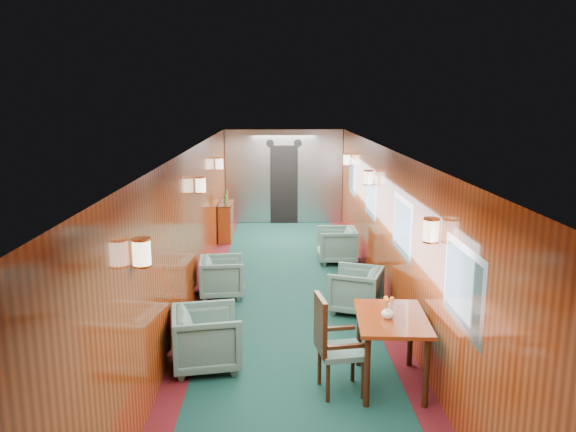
{
  "coord_description": "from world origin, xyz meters",
  "views": [
    {
      "loc": [
        -0.21,
        -8.32,
        3.13
      ],
      "look_at": [
        0.0,
        1.18,
        1.15
      ],
      "focal_mm": 35.0,
      "sensor_mm": 36.0,
      "label": 1
    }
  ],
  "objects_px": {
    "credenza": "(226,221)",
    "armchair_left_near": "(207,338)",
    "dining_table": "(391,328)",
    "armchair_left_far": "(222,277)",
    "side_chair": "(332,341)",
    "armchair_right_far": "(337,245)",
    "armchair_right_near": "(356,290)"
  },
  "relations": [
    {
      "from": "dining_table",
      "to": "armchair_left_near",
      "type": "bearing_deg",
      "value": 170.55
    },
    {
      "from": "side_chair",
      "to": "armchair_left_near",
      "type": "distance_m",
      "value": 1.57
    },
    {
      "from": "credenza",
      "to": "armchair_left_far",
      "type": "distance_m",
      "value": 3.76
    },
    {
      "from": "dining_table",
      "to": "armchair_left_near",
      "type": "xyz_separation_m",
      "value": [
        -2.08,
        0.48,
        -0.32
      ]
    },
    {
      "from": "armchair_left_far",
      "to": "dining_table",
      "type": "bearing_deg",
      "value": -149.42
    },
    {
      "from": "credenza",
      "to": "armchair_left_far",
      "type": "relative_size",
      "value": 1.59
    },
    {
      "from": "side_chair",
      "to": "armchair_right_far",
      "type": "distance_m",
      "value": 5.04
    },
    {
      "from": "dining_table",
      "to": "armchair_right_near",
      "type": "xyz_separation_m",
      "value": [
        -0.07,
        2.23,
        -0.34
      ]
    },
    {
      "from": "side_chair",
      "to": "armchair_right_far",
      "type": "height_order",
      "value": "side_chair"
    },
    {
      "from": "dining_table",
      "to": "credenza",
      "type": "bearing_deg",
      "value": 113.16
    },
    {
      "from": "side_chair",
      "to": "credenza",
      "type": "distance_m",
      "value": 7.05
    },
    {
      "from": "armchair_right_near",
      "to": "armchair_left_far",
      "type": "bearing_deg",
      "value": -88.43
    },
    {
      "from": "credenza",
      "to": "side_chair",
      "type": "bearing_deg",
      "value": -75.83
    },
    {
      "from": "credenza",
      "to": "armchair_right_near",
      "type": "relative_size",
      "value": 1.53
    },
    {
      "from": "credenza",
      "to": "armchair_left_near",
      "type": "relative_size",
      "value": 1.43
    },
    {
      "from": "dining_table",
      "to": "armchair_right_far",
      "type": "distance_m",
      "value": 4.87
    },
    {
      "from": "side_chair",
      "to": "armchair_right_far",
      "type": "bearing_deg",
      "value": 74.43
    },
    {
      "from": "dining_table",
      "to": "armchair_right_far",
      "type": "height_order",
      "value": "dining_table"
    },
    {
      "from": "armchair_left_far",
      "to": "armchair_right_far",
      "type": "height_order",
      "value": "armchair_right_far"
    },
    {
      "from": "armchair_left_near",
      "to": "armchair_left_far",
      "type": "height_order",
      "value": "armchair_left_near"
    },
    {
      "from": "dining_table",
      "to": "armchair_right_near",
      "type": "height_order",
      "value": "dining_table"
    },
    {
      "from": "credenza",
      "to": "armchair_left_far",
      "type": "xyz_separation_m",
      "value": [
        0.26,
        -3.75,
        -0.12
      ]
    },
    {
      "from": "armchair_left_far",
      "to": "armchair_right_far",
      "type": "xyz_separation_m",
      "value": [
        2.06,
        1.91,
        0.02
      ]
    },
    {
      "from": "armchair_left_near",
      "to": "armchair_right_near",
      "type": "bearing_deg",
      "value": -59.15
    },
    {
      "from": "armchair_left_far",
      "to": "armchair_right_near",
      "type": "xyz_separation_m",
      "value": [
        2.06,
        -0.71,
        0.01
      ]
    },
    {
      "from": "dining_table",
      "to": "armchair_right_near",
      "type": "distance_m",
      "value": 2.26
    },
    {
      "from": "dining_table",
      "to": "armchair_left_far",
      "type": "bearing_deg",
      "value": 129.41
    },
    {
      "from": "armchair_right_near",
      "to": "armchair_left_near",
      "type": "bearing_deg",
      "value": -28.33
    },
    {
      "from": "side_chair",
      "to": "dining_table",
      "type": "bearing_deg",
      "value": 3.32
    },
    {
      "from": "dining_table",
      "to": "side_chair",
      "type": "relative_size",
      "value": 1.02
    },
    {
      "from": "dining_table",
      "to": "armchair_left_far",
      "type": "height_order",
      "value": "dining_table"
    },
    {
      "from": "side_chair",
      "to": "armchair_right_near",
      "type": "xyz_separation_m",
      "value": [
        0.59,
        2.37,
        -0.26
      ]
    }
  ]
}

